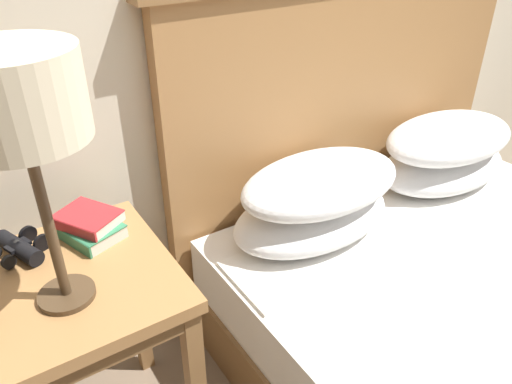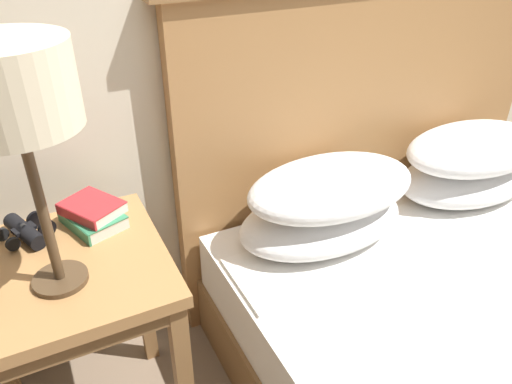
% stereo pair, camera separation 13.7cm
% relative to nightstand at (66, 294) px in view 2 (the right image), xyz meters
% --- Properties ---
extents(nightstand, '(0.53, 0.51, 0.68)m').
position_rel_nightstand_xyz_m(nightstand, '(0.00, 0.00, 0.00)').
color(nightstand, '#AD7A47').
rests_on(nightstand, ground_plane).
extents(bed, '(1.62, 1.90, 1.27)m').
position_rel_nightstand_xyz_m(bed, '(1.18, -0.49, -0.29)').
color(bed, brown).
rests_on(bed, ground_plane).
extents(table_lamp, '(0.26, 0.26, 0.58)m').
position_rel_nightstand_xyz_m(table_lamp, '(-0.00, -0.07, 0.58)').
color(table_lamp, '#4C3823').
rests_on(table_lamp, nightstand).
extents(book_on_nightstand, '(0.18, 0.21, 0.04)m').
position_rel_nightstand_xyz_m(book_on_nightstand, '(0.11, 0.14, 0.12)').
color(book_on_nightstand, silver).
rests_on(book_on_nightstand, nightstand).
extents(book_stacked_on_top, '(0.18, 0.20, 0.03)m').
position_rel_nightstand_xyz_m(book_stacked_on_top, '(0.12, 0.15, 0.15)').
color(book_stacked_on_top, silver).
rests_on(book_stacked_on_top, book_on_nightstand).
extents(binoculars_pair, '(0.16, 0.16, 0.05)m').
position_rel_nightstand_xyz_m(binoculars_pair, '(-0.06, 0.16, 0.12)').
color(binoculars_pair, black).
rests_on(binoculars_pair, nightstand).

